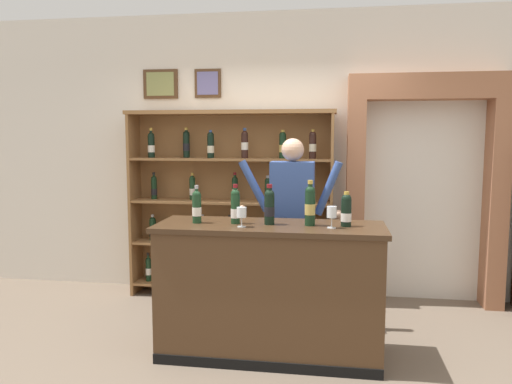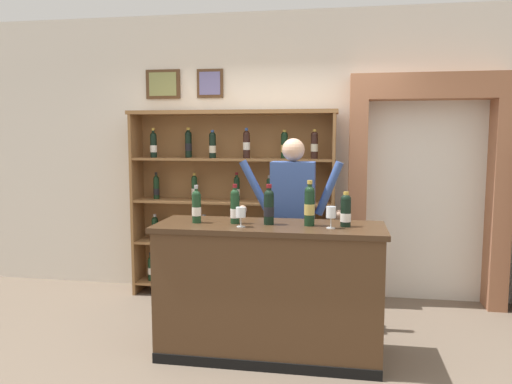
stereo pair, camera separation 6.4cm
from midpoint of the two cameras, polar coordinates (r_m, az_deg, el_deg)
The scene contains 13 objects.
ground_plane at distance 4.19m, azimuth -0.18°, elevation -18.06°, with size 14.00×14.00×0.02m, color #6B5B4C.
back_wall at distance 5.50m, azimuth 2.59°, elevation 4.27°, with size 12.00×0.19×3.03m.
wine_shelf at distance 5.33m, azimuth -3.22°, elevation -0.79°, with size 2.20×0.35×1.99m.
archway_doorway at distance 5.42m, azimuth 18.19°, elevation 1.73°, with size 1.56×0.45×2.33m.
tasting_counter at distance 3.98m, azimuth 1.10°, elevation -11.16°, with size 1.76×0.63×1.05m.
shopkeeper at distance 4.45m, azimuth 3.72°, elevation -2.28°, with size 0.94×0.22×1.70m.
tasting_bottle_riserva at distance 3.93m, azimuth -7.24°, elevation -1.63°, with size 0.07×0.07×0.30m.
tasting_bottle_grappa at distance 3.88m, azimuth -2.84°, elevation -1.61°, with size 0.07×0.07×0.31m.
tasting_bottle_brunello at distance 3.83m, azimuth 1.06°, elevation -1.61°, with size 0.08×0.08×0.31m.
tasting_bottle_super_tuscan at distance 3.81m, azimuth 5.71°, elevation -1.44°, with size 0.08×0.08×0.35m.
tasting_bottle_rosso at distance 3.81m, azimuth 9.78°, elevation -2.05°, with size 0.08×0.08×0.26m.
wine_glass_right at distance 3.74m, azimuth -2.15°, elevation -2.46°, with size 0.07×0.07×0.15m.
wine_glass_center at distance 3.72m, azimuth 8.14°, elevation -2.37°, with size 0.07×0.07×0.16m.
Camera 1 is at (0.57, -3.77, 1.73)m, focal length 35.06 mm.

